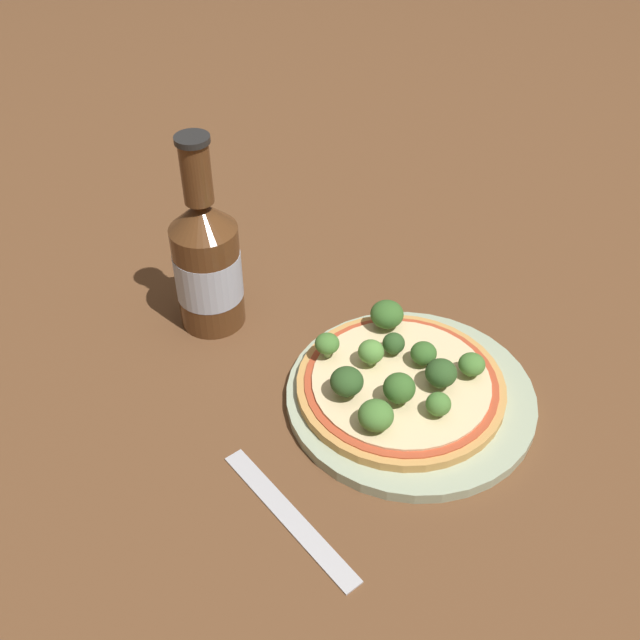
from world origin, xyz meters
The scene contains 16 objects.
ground_plane centered at (0.00, 0.00, 0.00)m, with size 3.00×3.00×0.00m, color brown.
plate centered at (0.01, 0.00, 0.01)m, with size 0.25×0.25×0.01m.
pizza centered at (0.01, 0.01, 0.02)m, with size 0.21×0.21×0.01m.
broccoli_floret_0 centered at (-0.05, 0.03, 0.04)m, with size 0.03×0.03×0.03m.
broccoli_floret_1 centered at (-0.05, -0.02, 0.04)m, with size 0.03×0.03×0.03m.
broccoli_floret_2 centered at (0.04, 0.01, 0.04)m, with size 0.03×0.03×0.03m.
broccoli_floret_3 centered at (0.03, -0.02, 0.04)m, with size 0.03×0.03×0.03m.
broccoli_floret_4 centered at (0.03, 0.04, 0.04)m, with size 0.02×0.02×0.02m.
broccoli_floret_5 centered at (0.00, 0.05, 0.04)m, with size 0.03×0.03×0.03m.
broccoli_floret_6 centered at (0.06, -0.03, 0.04)m, with size 0.03×0.03×0.02m.
broccoli_floret_7 centered at (0.00, -0.04, 0.04)m, with size 0.02×0.02×0.02m.
broccoli_floret_8 centered at (0.05, 0.07, 0.04)m, with size 0.03×0.03×0.03m.
broccoli_floret_9 centered at (-0.02, -0.01, 0.04)m, with size 0.03×0.03×0.03m.
broccoli_floret_10 centered at (-0.02, 0.08, 0.04)m, with size 0.02×0.02×0.03m.
beer_bottle centered at (-0.06, 0.23, 0.08)m, with size 0.07×0.07×0.22m.
fork centered at (-0.16, -0.02, 0.00)m, with size 0.03×0.17×0.00m.
Camera 1 is at (-0.39, -0.32, 0.55)m, focal length 42.00 mm.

